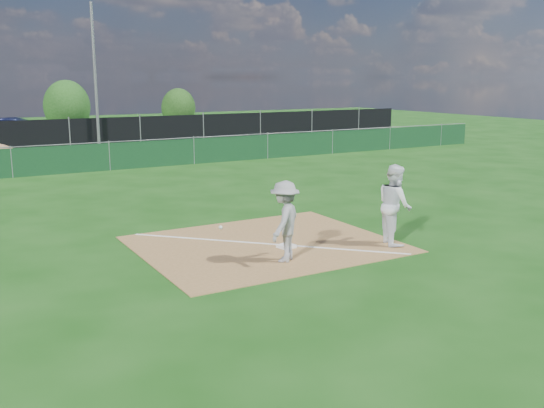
{
  "coord_description": "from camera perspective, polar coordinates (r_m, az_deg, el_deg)",
  "views": [
    {
      "loc": [
        -7.02,
        -11.51,
        4.03
      ],
      "look_at": [
        0.19,
        1.0,
        1.0
      ],
      "focal_mm": 40.0,
      "sensor_mm": 36.0,
      "label": 1
    }
  ],
  "objects": [
    {
      "name": "runner",
      "position": [
        15.05,
        11.47,
        -0.05
      ],
      "size": [
        1.03,
        1.16,
        1.98
      ],
      "primitive_type": "imported",
      "rotation": [
        0.0,
        0.0,
        1.23
      ],
      "color": "white",
      "rests_on": "ground"
    },
    {
      "name": "parking_lot",
      "position": [
        40.33,
        -19.88,
        5.42
      ],
      "size": [
        46.0,
        9.0,
        0.01
      ],
      "primitive_type": "cube",
      "color": "black",
      "rests_on": "ground"
    },
    {
      "name": "ground",
      "position": [
        22.99,
        -11.7,
        1.5
      ],
      "size": [
        90.0,
        90.0,
        0.0
      ],
      "primitive_type": "plane",
      "color": "#13450E",
      "rests_on": "ground"
    },
    {
      "name": "green_fence",
      "position": [
        27.64,
        -15.05,
        4.31
      ],
      "size": [
        44.0,
        0.05,
        1.2
      ],
      "primitive_type": "cube",
      "color": "#0E351A",
      "rests_on": "ground"
    },
    {
      "name": "tree_right",
      "position": [
        49.16,
        -8.79,
        8.92
      ],
      "size": [
        2.69,
        2.69,
        3.19
      ],
      "color": "#382316",
      "rests_on": "ground"
    },
    {
      "name": "black_fence",
      "position": [
        35.36,
        -18.5,
        6.16
      ],
      "size": [
        46.0,
        0.04,
        1.8
      ],
      "primitive_type": "cube",
      "color": "black",
      "rests_on": "ground"
    },
    {
      "name": "foul_line",
      "position": [
        14.9,
        -0.64,
        -3.75
      ],
      "size": [
        5.01,
        5.01,
        0.01
      ],
      "primitive_type": "cube",
      "rotation": [
        0.0,
        0.0,
        0.79
      ],
      "color": "white",
      "rests_on": "infield_dirt"
    },
    {
      "name": "infield_dirt",
      "position": [
        14.9,
        -0.64,
        -3.8
      ],
      "size": [
        6.0,
        5.0,
        0.02
      ],
      "primitive_type": "cube",
      "color": "olive",
      "rests_on": "ground"
    },
    {
      "name": "light_pole",
      "position": [
        35.26,
        -16.3,
        11.33
      ],
      "size": [
        0.16,
        0.16,
        8.0
      ],
      "primitive_type": "cylinder",
      "color": "slate",
      "rests_on": "ground"
    },
    {
      "name": "first_base",
      "position": [
        14.56,
        1.37,
        -3.99
      ],
      "size": [
        0.43,
        0.43,
        0.08
      ],
      "primitive_type": "cube",
      "rotation": [
        0.0,
        0.0,
        0.23
      ],
      "color": "white",
      "rests_on": "infield_dirt"
    },
    {
      "name": "tree_mid",
      "position": [
        46.42,
        -18.74,
        8.7
      ],
      "size": [
        3.25,
        3.25,
        3.85
      ],
      "color": "#382316",
      "rests_on": "ground"
    },
    {
      "name": "play_at_first",
      "position": [
        13.34,
        1.2,
        -1.64
      ],
      "size": [
        2.26,
        1.26,
        1.8
      ],
      "color": "#A6A6A8",
      "rests_on": "infield_dirt"
    },
    {
      "name": "car_right",
      "position": [
        40.01,
        -12.84,
        6.63
      ],
      "size": [
        4.28,
        2.32,
        1.18
      ],
      "primitive_type": "imported",
      "rotation": [
        0.0,
        0.0,
        1.4
      ],
      "color": "black",
      "rests_on": "parking_lot"
    },
    {
      "name": "car_mid",
      "position": [
        40.34,
        -22.96,
        6.34
      ],
      "size": [
        5.14,
        3.41,
        1.6
      ],
      "primitive_type": "imported",
      "rotation": [
        0.0,
        0.0,
        1.18
      ],
      "color": "black",
      "rests_on": "parking_lot"
    }
  ]
}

